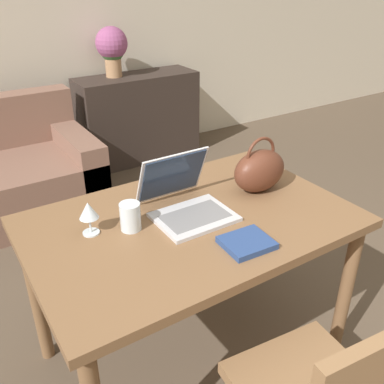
{
  "coord_description": "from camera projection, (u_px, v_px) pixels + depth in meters",
  "views": [
    {
      "loc": [
        -0.94,
        -0.7,
        1.69
      ],
      "look_at": [
        -0.14,
        0.55,
        0.9
      ],
      "focal_mm": 40.0,
      "sensor_mm": 36.0,
      "label": 1
    }
  ],
  "objects": [
    {
      "name": "dining_table",
      "position": [
        191.0,
        237.0,
        1.79
      ],
      "size": [
        1.31,
        0.86,
        0.78
      ],
      "color": "brown",
      "rests_on": "ground_plane"
    },
    {
      "name": "wall_back",
      "position": [
        33.0,
        13.0,
        3.49
      ],
      "size": [
        10.0,
        0.06,
        2.7
      ],
      "color": "beige",
      "rests_on": "ground_plane"
    },
    {
      "name": "handbag",
      "position": [
        259.0,
        170.0,
        1.92
      ],
      "size": [
        0.26,
        0.16,
        0.26
      ],
      "color": "#592D1E",
      "rests_on": "dining_table"
    },
    {
      "name": "flower_vase",
      "position": [
        112.0,
        47.0,
        3.71
      ],
      "size": [
        0.28,
        0.28,
        0.43
      ],
      "color": "tan",
      "rests_on": "sideboard"
    },
    {
      "name": "laptop",
      "position": [
        184.0,
        197.0,
        1.77
      ],
      "size": [
        0.31,
        0.35,
        0.24
      ],
      "color": "silver",
      "rests_on": "dining_table"
    },
    {
      "name": "drinking_glass",
      "position": [
        130.0,
        217.0,
        1.65
      ],
      "size": [
        0.08,
        0.08,
        0.11
      ],
      "color": "silver",
      "rests_on": "dining_table"
    },
    {
      "name": "book",
      "position": [
        247.0,
        243.0,
        1.57
      ],
      "size": [
        0.19,
        0.16,
        0.02
      ],
      "rotation": [
        0.0,
        0.0,
        -0.06
      ],
      "color": "navy",
      "rests_on": "dining_table"
    },
    {
      "name": "wine_glass",
      "position": [
        89.0,
        212.0,
        1.6
      ],
      "size": [
        0.07,
        0.07,
        0.14
      ],
      "color": "silver",
      "rests_on": "dining_table"
    },
    {
      "name": "sideboard",
      "position": [
        139.0,
        118.0,
        4.08
      ],
      "size": [
        1.13,
        0.4,
        0.81
      ],
      "color": "#332823",
      "rests_on": "ground_plane"
    }
  ]
}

